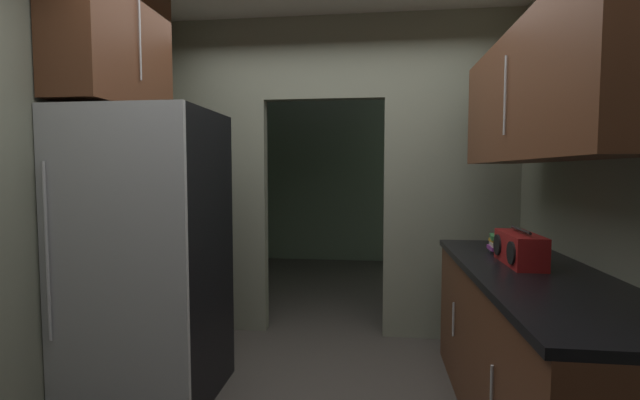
{
  "coord_description": "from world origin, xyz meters",
  "views": [
    {
      "loc": [
        0.32,
        -2.23,
        1.42
      ],
      "look_at": [
        -0.06,
        0.79,
        1.22
      ],
      "focal_mm": 24.36,
      "sensor_mm": 36.0,
      "label": 1
    }
  ],
  "objects": [
    {
      "name": "upper_cabinet_fridgeside",
      "position": [
        -1.33,
        0.39,
        2.26
      ],
      "size": [
        0.36,
        0.93,
        0.88
      ],
      "color": "brown"
    },
    {
      "name": "boombox",
      "position": [
        1.13,
        0.3,
        0.99
      ],
      "size": [
        0.18,
        0.43,
        0.2
      ],
      "color": "maroon",
      "rests_on": "lower_cabinet_run"
    },
    {
      "name": "lower_cabinet_run",
      "position": [
        1.17,
        0.13,
        0.45
      ],
      "size": [
        0.68,
        2.06,
        0.9
      ],
      "color": "brown",
      "rests_on": "ground"
    },
    {
      "name": "adjoining_room_shell",
      "position": [
        0.0,
        3.61,
        1.36
      ],
      "size": [
        3.01,
        3.22,
        2.72
      ],
      "color": "slate",
      "rests_on": "ground"
    },
    {
      "name": "kitchen_partition",
      "position": [
        0.04,
        1.51,
        1.48
      ],
      "size": [
        3.01,
        0.12,
        2.72
      ],
      "color": "gray",
      "rests_on": "ground"
    },
    {
      "name": "book_stack",
      "position": [
        1.12,
        0.62,
        0.96
      ],
      "size": [
        0.15,
        0.18,
        0.12
      ],
      "color": "black",
      "rests_on": "lower_cabinet_run"
    },
    {
      "name": "refrigerator",
      "position": [
        -1.08,
        0.29,
        0.89
      ],
      "size": [
        0.84,
        0.79,
        1.79
      ],
      "color": "black",
      "rests_on": "ground"
    },
    {
      "name": "upper_cabinet_counterside",
      "position": [
        1.17,
        0.13,
        1.81
      ],
      "size": [
        0.36,
        1.85,
        0.67
      ],
      "color": "brown"
    }
  ]
}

